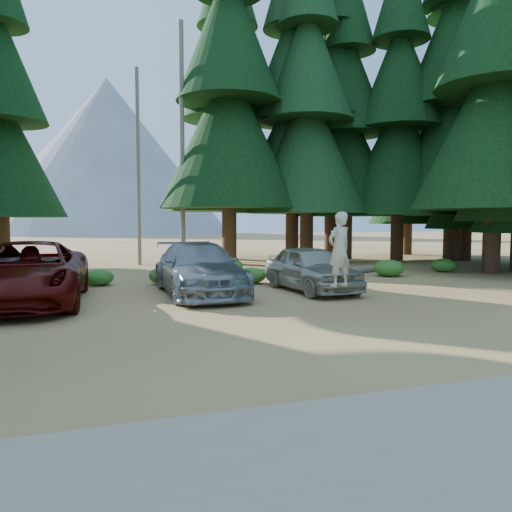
{
  "coord_description": "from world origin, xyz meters",
  "views": [
    {
      "loc": [
        -3.7,
        -10.3,
        2.25
      ],
      "look_at": [
        0.84,
        3.19,
        1.25
      ],
      "focal_mm": 35.0,
      "sensor_mm": 36.0,
      "label": 1
    }
  ],
  "objects_px": {
    "silver_minivan_right": "(311,268)",
    "log_mid": "(268,272)",
    "frisbee_player": "(339,249)",
    "log_left": "(2,286)",
    "red_pickup": "(28,273)",
    "silver_minivan_center": "(199,269)",
    "log_right": "(353,271)"
  },
  "relations": [
    {
      "from": "silver_minivan_right",
      "to": "log_mid",
      "type": "relative_size",
      "value": 1.19
    },
    {
      "from": "frisbee_player",
      "to": "log_left",
      "type": "relative_size",
      "value": 0.4
    },
    {
      "from": "red_pickup",
      "to": "silver_minivan_center",
      "type": "distance_m",
      "value": 4.77
    },
    {
      "from": "log_left",
      "to": "log_right",
      "type": "height_order",
      "value": "log_left"
    },
    {
      "from": "silver_minivan_right",
      "to": "log_left",
      "type": "height_order",
      "value": "silver_minivan_right"
    },
    {
      "from": "log_mid",
      "to": "silver_minivan_right",
      "type": "bearing_deg",
      "value": -87.39
    },
    {
      "from": "red_pickup",
      "to": "log_left",
      "type": "height_order",
      "value": "red_pickup"
    },
    {
      "from": "silver_minivan_center",
      "to": "frisbee_player",
      "type": "height_order",
      "value": "frisbee_player"
    },
    {
      "from": "red_pickup",
      "to": "log_mid",
      "type": "bearing_deg",
      "value": 31.85
    },
    {
      "from": "silver_minivan_center",
      "to": "red_pickup",
      "type": "bearing_deg",
      "value": -174.48
    },
    {
      "from": "silver_minivan_center",
      "to": "frisbee_player",
      "type": "distance_m",
      "value": 4.86
    },
    {
      "from": "red_pickup",
      "to": "frisbee_player",
      "type": "relative_size",
      "value": 3.33
    },
    {
      "from": "silver_minivan_right",
      "to": "log_right",
      "type": "distance_m",
      "value": 5.67
    },
    {
      "from": "silver_minivan_center",
      "to": "log_right",
      "type": "relative_size",
      "value": 1.2
    },
    {
      "from": "red_pickup",
      "to": "log_right",
      "type": "height_order",
      "value": "red_pickup"
    },
    {
      "from": "red_pickup",
      "to": "log_right",
      "type": "bearing_deg",
      "value": 21.4
    },
    {
      "from": "silver_minivan_center",
      "to": "log_right",
      "type": "height_order",
      "value": "silver_minivan_center"
    },
    {
      "from": "silver_minivan_right",
      "to": "silver_minivan_center",
      "type": "bearing_deg",
      "value": 170.29
    },
    {
      "from": "silver_minivan_right",
      "to": "log_right",
      "type": "relative_size",
      "value": 0.95
    },
    {
      "from": "red_pickup",
      "to": "log_left",
      "type": "relative_size",
      "value": 1.34
    },
    {
      "from": "log_right",
      "to": "frisbee_player",
      "type": "bearing_deg",
      "value": -148.77
    },
    {
      "from": "silver_minivan_center",
      "to": "silver_minivan_right",
      "type": "bearing_deg",
      "value": -6.23
    },
    {
      "from": "red_pickup",
      "to": "frisbee_player",
      "type": "bearing_deg",
      "value": -22.87
    },
    {
      "from": "log_right",
      "to": "silver_minivan_center",
      "type": "bearing_deg",
      "value": 179.46
    },
    {
      "from": "red_pickup",
      "to": "silver_minivan_right",
      "type": "distance_m",
      "value": 8.32
    },
    {
      "from": "red_pickup",
      "to": "frisbee_player",
      "type": "distance_m",
      "value": 8.26
    },
    {
      "from": "silver_minivan_right",
      "to": "log_left",
      "type": "relative_size",
      "value": 0.95
    },
    {
      "from": "frisbee_player",
      "to": "log_right",
      "type": "bearing_deg",
      "value": -138.29
    },
    {
      "from": "red_pickup",
      "to": "silver_minivan_right",
      "type": "height_order",
      "value": "red_pickup"
    },
    {
      "from": "silver_minivan_center",
      "to": "log_mid",
      "type": "height_order",
      "value": "silver_minivan_center"
    },
    {
      "from": "red_pickup",
      "to": "silver_minivan_right",
      "type": "xyz_separation_m",
      "value": [
        8.32,
        0.01,
        -0.11
      ]
    },
    {
      "from": "log_left",
      "to": "log_mid",
      "type": "xyz_separation_m",
      "value": [
        9.69,
        1.65,
        -0.01
      ]
    }
  ]
}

